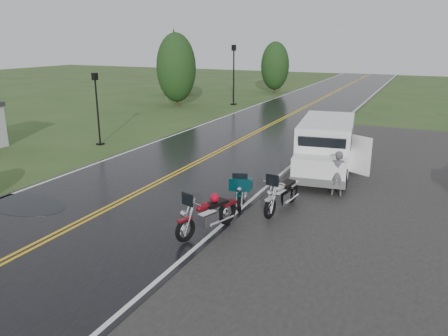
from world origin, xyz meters
name	(u,v)px	position (x,y,z in m)	size (l,w,h in m)	color
ground	(120,203)	(0.00, 0.00, 0.00)	(120.00, 120.00, 0.00)	#2D471E
road	(241,140)	(0.00, 10.00, 0.02)	(8.00, 100.00, 0.04)	black
motorcycle_red	(185,221)	(3.42, -1.66, 0.65)	(0.80, 2.19, 1.29)	#5D0A12
motorcycle_teal	(239,195)	(3.87, 0.82, 0.60)	(0.74, 2.04, 1.20)	#042B31
motorcycle_silver	(270,200)	(4.89, 0.71, 0.65)	(0.80, 2.21, 1.31)	#9A9AA1
van_white	(297,157)	(4.67, 4.22, 1.07)	(2.03, 5.42, 2.13)	white
person_at_van	(337,174)	(6.22, 3.64, 0.77)	(0.56, 0.37, 1.55)	#515156
lamp_post_near_left	(97,109)	(-6.07, 6.17, 1.80)	(0.31, 0.31, 3.60)	black
lamp_post_far_left	(234,75)	(-5.66, 21.78, 2.37)	(0.41, 0.41, 4.75)	black
tree_left_mid	(177,75)	(-9.42, 19.24, 2.41)	(3.08, 3.08, 4.81)	#1E3D19
tree_left_far	(275,71)	(-5.35, 31.01, 2.10)	(2.74, 2.74, 4.21)	#1E3D19
pine_left_far	(175,63)	(-13.41, 25.53, 2.97)	(2.85, 2.85, 5.94)	#1E3D19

